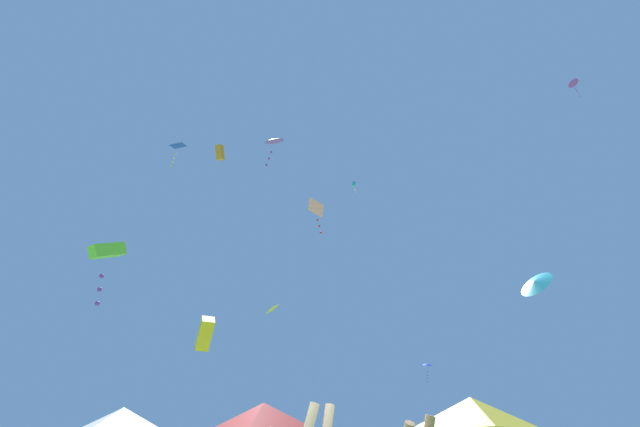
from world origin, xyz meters
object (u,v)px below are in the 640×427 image
(kite_pink_delta, at_px, (274,141))
(canopy_tent_white, at_px, (121,421))
(kite_blue_delta, at_px, (428,365))
(kite_orange_box, at_px, (220,152))
(kite_yellow_diamond, at_px, (272,308))
(kite_pink_diamond, at_px, (317,209))
(canopy_tent_yellow, at_px, (473,413))
(kite_purple_delta, at_px, (573,83))
(kite_cyan_box, at_px, (354,184))
(canopy_tent_red, at_px, (263,417))
(kite_blue_diamond, at_px, (177,146))
(kite_yellow_box, at_px, (205,334))
(kite_cyan_delta, at_px, (535,283))
(kite_lime_box, at_px, (107,252))

(kite_pink_delta, bearing_deg, canopy_tent_white, -130.09)
(kite_blue_delta, height_order, kite_orange_box, kite_orange_box)
(kite_yellow_diamond, bearing_deg, kite_pink_diamond, -48.74)
(canopy_tent_yellow, bearing_deg, kite_purple_delta, 16.71)
(kite_cyan_box, bearing_deg, canopy_tent_red, -108.76)
(kite_blue_delta, distance_m, kite_blue_diamond, 26.34)
(kite_blue_delta, height_order, kite_yellow_box, kite_yellow_box)
(kite_blue_diamond, bearing_deg, kite_cyan_delta, -24.43)
(canopy_tent_yellow, height_order, kite_cyan_delta, kite_cyan_delta)
(kite_pink_diamond, bearing_deg, canopy_tent_red, -105.83)
(kite_cyan_box, bearing_deg, kite_pink_delta, -128.52)
(kite_orange_box, relative_size, kite_purple_delta, 1.13)
(kite_pink_diamond, xyz_separation_m, kite_cyan_delta, (9.31, -6.88, -8.18))
(kite_pink_delta, relative_size, kite_cyan_delta, 1.83)
(canopy_tent_yellow, xyz_separation_m, kite_cyan_box, (-3.12, 14.62, 19.68))
(canopy_tent_red, bearing_deg, kite_pink_delta, 107.67)
(canopy_tent_red, xyz_separation_m, kite_yellow_diamond, (-1.84, 9.27, 7.26))
(kite_lime_box, distance_m, kite_blue_diamond, 20.01)
(kite_blue_diamond, height_order, kite_pink_delta, kite_blue_diamond)
(kite_cyan_box, bearing_deg, kite_cyan_delta, -64.88)
(kite_purple_delta, distance_m, kite_pink_delta, 19.89)
(canopy_tent_yellow, height_order, kite_blue_diamond, kite_blue_diamond)
(kite_pink_diamond, bearing_deg, kite_pink_delta, -175.01)
(kite_blue_delta, height_order, kite_pink_delta, kite_pink_delta)
(canopy_tent_red, height_order, kite_blue_diamond, kite_blue_diamond)
(canopy_tent_white, bearing_deg, kite_yellow_diamond, 66.42)
(canopy_tent_white, height_order, kite_lime_box, kite_lime_box)
(canopy_tent_yellow, height_order, kite_orange_box, kite_orange_box)
(kite_purple_delta, bearing_deg, kite_pink_delta, 168.21)
(canopy_tent_red, xyz_separation_m, kite_pink_delta, (-1.64, 5.15, 18.67))
(kite_pink_diamond, bearing_deg, kite_purple_delta, -14.93)
(canopy_tent_yellow, distance_m, kite_cyan_delta, 5.81)
(kite_lime_box, height_order, kite_pink_delta, kite_pink_delta)
(canopy_tent_white, distance_m, kite_purple_delta, 29.98)
(kite_yellow_box, bearing_deg, kite_cyan_box, 60.70)
(kite_yellow_diamond, bearing_deg, kite_purple_delta, -22.61)
(kite_blue_delta, height_order, kite_pink_diamond, kite_pink_diamond)
(canopy_tent_white, xyz_separation_m, canopy_tent_red, (5.78, -0.23, 0.09))
(kite_pink_diamond, bearing_deg, kite_cyan_delta, -36.47)
(kite_yellow_box, distance_m, kite_cyan_delta, 13.77)
(kite_blue_delta, bearing_deg, canopy_tent_red, -129.97)
(kite_yellow_box, bearing_deg, kite_lime_box, -139.54)
(canopy_tent_white, relative_size, kite_purple_delta, 2.67)
(kite_cyan_box, xyz_separation_m, kite_yellow_box, (-7.05, -12.57, -16.38))
(canopy_tent_white, relative_size, kite_pink_diamond, 1.31)
(kite_orange_box, bearing_deg, kite_pink_delta, -29.47)
(kite_pink_delta, bearing_deg, canopy_tent_yellow, -38.57)
(kite_blue_delta, height_order, kite_purple_delta, kite_purple_delta)
(canopy_tent_white, height_order, canopy_tent_yellow, canopy_tent_yellow)
(canopy_tent_red, relative_size, kite_blue_diamond, 1.32)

